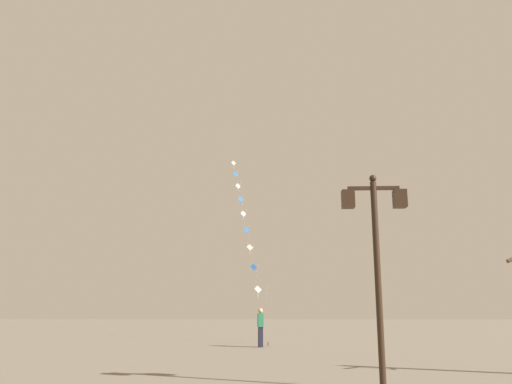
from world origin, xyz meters
The scene contains 4 objects.
ground_plane centered at (0.00, 20.00, 0.00)m, with size 160.00×160.00×0.00m, color #756B5B.
twin_lantern_lamp_post centered at (1.67, 8.93, 3.21)m, with size 1.44×0.28×4.62m.
kite_train centered at (-2.62, 30.56, 7.02)m, with size 3.23×14.67×13.25m.
kite_flyer centered at (-1.35, 21.81, 0.90)m, with size 0.29×0.62×1.71m.
Camera 1 is at (-0.46, -2.76, 1.61)m, focal length 36.97 mm.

